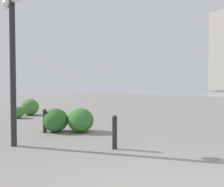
{
  "coord_description": "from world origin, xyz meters",
  "views": [
    {
      "loc": [
        -1.72,
        2.42,
        1.54
      ],
      "look_at": [
        7.75,
        -4.95,
        1.09
      ],
      "focal_mm": 37.49,
      "sensor_mm": 36.0,
      "label": 1
    }
  ],
  "objects": [
    {
      "name": "shrub_low",
      "position": [
        9.4,
        -0.73,
        0.27
      ],
      "size": [
        0.63,
        0.56,
        0.53
      ],
      "color": "#387533",
      "rests_on": "ground"
    },
    {
      "name": "shrub_wide",
      "position": [
        4.89,
        -1.43,
        0.39
      ],
      "size": [
        0.92,
        0.83,
        0.78
      ],
      "color": "#387533",
      "rests_on": "ground"
    },
    {
      "name": "bollard_near",
      "position": [
        2.62,
        -1.05,
        0.43
      ],
      "size": [
        0.13,
        0.13,
        0.82
      ],
      "color": "#232328",
      "rests_on": "ground"
    },
    {
      "name": "lamppost",
      "position": [
        4.39,
        0.79,
        2.52
      ],
      "size": [
        0.98,
        0.28,
        3.75
      ],
      "color": "#232328",
      "rests_on": "ground"
    },
    {
      "name": "shrub_round",
      "position": [
        5.44,
        -0.8,
        0.38
      ],
      "size": [
        0.9,
        0.81,
        0.76
      ],
      "color": "#2D6628",
      "rests_on": "ground"
    },
    {
      "name": "bollard_mid",
      "position": [
        5.51,
        -0.46,
        0.4
      ],
      "size": [
        0.13,
        0.13,
        0.77
      ],
      "color": "#232328",
      "rests_on": "ground"
    },
    {
      "name": "shrub_tall",
      "position": [
        10.18,
        -1.55,
        0.42
      ],
      "size": [
        0.98,
        0.88,
        0.83
      ],
      "color": "#477F38",
      "rests_on": "ground"
    }
  ]
}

